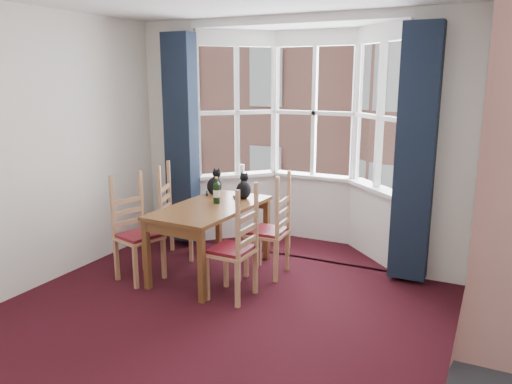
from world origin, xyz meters
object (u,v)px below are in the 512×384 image
Objects in this scene: chair_right_far at (275,234)px; candle_tall at (242,169)px; cat_left at (215,184)px; chair_right_near at (239,253)px; chair_left_near at (134,235)px; dining_table at (211,214)px; wine_bottle at (217,192)px; cat_right at (244,188)px; chair_left_far at (173,218)px.

chair_right_far is 1.45m from candle_tall.
candle_tall is (-0.04, 0.77, 0.05)m from cat_left.
cat_left reaches higher than chair_right_near.
chair_right_far is 2.95× the size of cat_left.
dining_table is at bearing 34.26° from chair_left_near.
chair_right_far is at bearing 28.33° from chair_left_near.
dining_table is 0.25m from wine_bottle.
cat_left is 1.01× the size of cat_right.
wine_bottle is at bearing -11.71° from chair_left_far.
chair_right_near is 1.32m from cat_left.
cat_left is at bearing 173.51° from cat_right.
chair_left_far is 1.00× the size of chair_right_near.
chair_right_near is 2.95× the size of cat_left.
candle_tall is (-0.28, 1.27, 0.26)m from dining_table.
chair_left_near is 7.02× the size of candle_tall.
chair_left_near is at bearing -133.17° from cat_right.
candle_tall is at bearing 102.43° from dining_table.
chair_left_near is at bearing -103.05° from candle_tall.
chair_left_near is 1.52m from chair_right_far.
cat_right reaches higher than chair_left_far.
dining_table is at bearing -92.79° from wine_bottle.
cat_left is at bearing -86.96° from candle_tall.
cat_right is (-0.42, 0.89, 0.42)m from chair_right_near.
dining_table is at bearing -77.57° from candle_tall.
chair_right_far is (0.06, 0.70, 0.00)m from chair_right_near.
cat_right is (-0.48, 0.19, 0.42)m from chair_right_far.
chair_left_near is 1.27m from chair_right_near.
dining_table is 1.60× the size of chair_left_near.
dining_table is at bearing -64.23° from cat_left.
cat_left is 0.78m from candle_tall.
cat_left reaches higher than chair_left_near.
chair_right_far is (0.65, 0.26, -0.20)m from dining_table.
wine_bottle is (0.01, 0.12, 0.22)m from dining_table.
wine_bottle is at bearing -117.39° from cat_right.
chair_left_far is at bearing 150.85° from chair_right_near.
chair_left_far is 0.66m from cat_left.
wine_bottle reaches higher than chair_right_far.
dining_table is 0.77m from chair_right_near.
chair_left_near is at bearing -114.82° from cat_left.
chair_left_far is at bearing -112.61° from candle_tall.
wine_bottle is at bearing -56.54° from cat_left.
wine_bottle is at bearing -75.99° from candle_tall.
cat_right is 1.05× the size of wine_bottle.
cat_left is (0.44, 0.96, 0.42)m from chair_left_near.
dining_table is 11.24× the size of candle_tall.
chair_right_far is 0.66m from cat_right.
dining_table is at bearing 142.81° from chair_right_near.
chair_right_far is 3.12× the size of wine_bottle.
dining_table is 5.00× the size of wine_bottle.
chair_left_near is 0.73m from chair_left_far.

